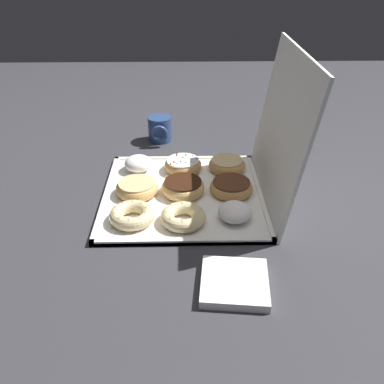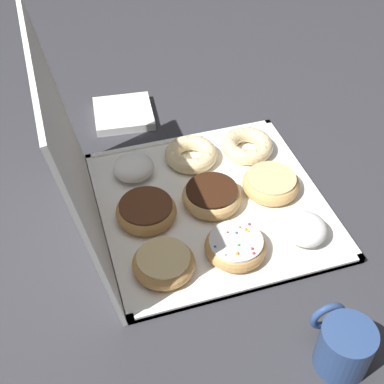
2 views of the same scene
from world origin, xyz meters
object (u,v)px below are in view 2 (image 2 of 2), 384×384
at_px(glazed_ring_donut_6, 164,263).
at_px(napkin_stack, 123,114).
at_px(powdered_filled_donut_0, 305,229).
at_px(chocolate_frosted_donut_4, 210,194).
at_px(powdered_filled_donut_8, 134,167).
at_px(sprinkle_donut_3, 236,246).
at_px(chocolate_frosted_donut_7, 147,212).
at_px(donut_box, 211,205).
at_px(cruller_donut_2, 248,145).
at_px(glazed_ring_donut_1, 270,182).
at_px(cruller_donut_5, 191,154).
at_px(coffee_mug, 344,345).

xyz_separation_m(glazed_ring_donut_6, napkin_stack, (0.49, -0.03, -0.02)).
height_order(powdered_filled_donut_0, chocolate_frosted_donut_4, powdered_filled_donut_0).
height_order(powdered_filled_donut_8, napkin_stack, powdered_filled_donut_8).
xyz_separation_m(sprinkle_donut_3, chocolate_frosted_donut_7, (0.13, 0.14, 0.00)).
bearing_deg(powdered_filled_donut_8, powdered_filled_donut_0, -134.87).
distance_m(donut_box, sprinkle_donut_3, 0.14).
bearing_deg(cruller_donut_2, chocolate_frosted_donut_7, 117.15).
relative_size(glazed_ring_donut_1, napkin_stack, 0.85).
xyz_separation_m(cruller_donut_5, chocolate_frosted_donut_7, (-0.14, 0.13, 0.00)).
distance_m(powdered_filled_donut_8, napkin_stack, 0.23).
bearing_deg(cruller_donut_2, powdered_filled_donut_0, -178.05).
height_order(glazed_ring_donut_1, sprinkle_donut_3, sprinkle_donut_3).
bearing_deg(chocolate_frosted_donut_4, cruller_donut_2, -46.15).
bearing_deg(powdered_filled_donut_0, chocolate_frosted_donut_4, 44.28).
xyz_separation_m(donut_box, glazed_ring_donut_1, (0.00, -0.13, 0.02)).
bearing_deg(donut_box, coffee_mug, -167.94).
xyz_separation_m(chocolate_frosted_donut_7, napkin_stack, (0.36, -0.03, -0.02)).
distance_m(powdered_filled_donut_0, sprinkle_donut_3, 0.14).
relative_size(powdered_filled_donut_0, napkin_stack, 0.60).
relative_size(powdered_filled_donut_8, napkin_stack, 0.62).
bearing_deg(powdered_filled_donut_8, sprinkle_donut_3, -153.50).
distance_m(chocolate_frosted_donut_4, powdered_filled_donut_8, 0.18).
height_order(donut_box, chocolate_frosted_donut_7, chocolate_frosted_donut_7).
relative_size(cruller_donut_2, sprinkle_donut_3, 1.01).
xyz_separation_m(cruller_donut_2, powdered_filled_donut_8, (-0.00, 0.26, 0.00)).
distance_m(glazed_ring_donut_1, chocolate_frosted_donut_4, 0.13).
bearing_deg(cruller_donut_2, chocolate_frosted_donut_4, 133.85).
xyz_separation_m(sprinkle_donut_3, coffee_mug, (-0.25, -0.08, 0.02)).
relative_size(cruller_donut_2, chocolate_frosted_donut_4, 0.95).
distance_m(cruller_donut_2, sprinkle_donut_3, 0.29).
bearing_deg(napkin_stack, donut_box, -163.35).
distance_m(powdered_filled_donut_0, cruller_donut_2, 0.27).
bearing_deg(glazed_ring_donut_1, napkin_stack, 33.78).
relative_size(powdered_filled_donut_0, powdered_filled_donut_8, 0.96).
height_order(glazed_ring_donut_6, coffee_mug, coffee_mug).
distance_m(cruller_donut_2, chocolate_frosted_donut_7, 0.29).
xyz_separation_m(cruller_donut_2, coffee_mug, (-0.51, 0.05, 0.02)).
bearing_deg(chocolate_frosted_donut_4, coffee_mug, -167.79).
relative_size(donut_box, napkin_stack, 3.19).
distance_m(powdered_filled_donut_0, glazed_ring_donut_1, 0.14).
bearing_deg(powdered_filled_donut_0, glazed_ring_donut_6, 89.07).
xyz_separation_m(donut_box, powdered_filled_donut_0, (-0.14, -0.14, 0.03)).
relative_size(cruller_donut_2, coffee_mug, 1.10).
bearing_deg(cruller_donut_5, glazed_ring_donut_6, 153.69).
xyz_separation_m(chocolate_frosted_donut_4, powdered_filled_donut_8, (0.12, 0.13, 0.00)).
bearing_deg(cruller_donut_5, glazed_ring_donut_1, -136.35).
xyz_separation_m(powdered_filled_donut_0, chocolate_frosted_donut_7, (0.13, 0.27, -0.00)).
height_order(glazed_ring_donut_1, chocolate_frosted_donut_7, same).
height_order(glazed_ring_donut_6, chocolate_frosted_donut_7, same).
bearing_deg(donut_box, cruller_donut_5, 0.16).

